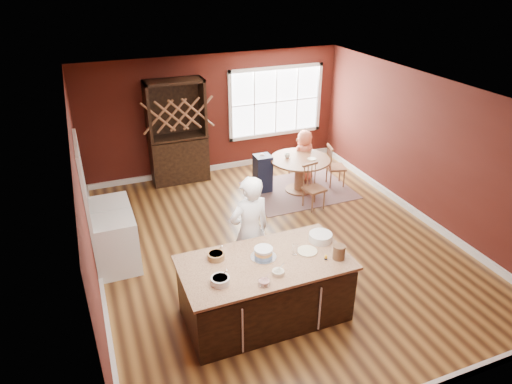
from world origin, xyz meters
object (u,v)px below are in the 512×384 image
at_px(washer, 117,245).
at_px(toddler, 261,155).
at_px(kitchen_island, 265,290).
at_px(chair_south, 314,187).
at_px(layer_cake, 263,253).
at_px(baker, 250,232).
at_px(chair_east, 336,165).
at_px(seated_woman, 304,156).
at_px(dryer, 113,225).
at_px(hutch, 177,132).
at_px(chair_north, 299,155).
at_px(dining_table, 300,168).
at_px(high_chair, 263,173).

bearing_deg(washer, toddler, 29.56).
distance_m(kitchen_island, toddler, 3.97).
relative_size(kitchen_island, chair_south, 2.45).
height_order(layer_cake, chair_south, layer_cake).
relative_size(kitchen_island, baker, 1.26).
distance_m(chair_east, seated_woman, 0.74).
xyz_separation_m(chair_south, toddler, (-0.68, 1.15, 0.35)).
bearing_deg(kitchen_island, baker, 84.11).
height_order(chair_south, dryer, chair_south).
bearing_deg(hutch, chair_north, -15.52).
relative_size(dining_table, chair_south, 1.36).
xyz_separation_m(kitchen_island, high_chair, (1.47, 3.63, -0.01)).
distance_m(washer, dryer, 0.64).
bearing_deg(chair_north, hutch, -20.52).
xyz_separation_m(layer_cake, chair_north, (2.55, 3.98, -0.50)).
distance_m(dining_table, baker, 3.32).
relative_size(chair_east, washer, 1.02).
xyz_separation_m(chair_east, toddler, (-1.62, 0.40, 0.34)).
distance_m(chair_south, hutch, 3.22).
xyz_separation_m(dining_table, chair_south, (-0.07, -0.80, -0.07)).
relative_size(dining_table, toddler, 4.86).
xyz_separation_m(hutch, dryer, (-1.70, -2.30, -0.68)).
xyz_separation_m(hutch, washer, (-1.70, -2.94, -0.68)).
xyz_separation_m(chair_east, hutch, (-3.12, 1.52, 0.67)).
bearing_deg(baker, seated_woman, -136.39).
xyz_separation_m(kitchen_island, seated_woman, (2.52, 3.77, 0.15)).
distance_m(layer_cake, high_chair, 3.86).
xyz_separation_m(high_chair, hutch, (-1.52, 1.17, 0.72)).
relative_size(dining_table, high_chair, 1.49).
xyz_separation_m(chair_south, high_chair, (-0.66, 1.10, -0.04)).
relative_size(layer_cake, chair_east, 0.37).
distance_m(kitchen_island, hutch, 4.85).
bearing_deg(high_chair, seated_woman, 8.45).
distance_m(baker, chair_east, 3.91).
height_order(layer_cake, washer, layer_cake).
relative_size(baker, chair_east, 1.91).
xyz_separation_m(baker, seated_woman, (2.44, 2.98, -0.31)).
bearing_deg(chair_north, chair_south, 69.22).
height_order(dining_table, chair_south, chair_south).
distance_m(baker, chair_south, 2.72).
relative_size(baker, dryer, 1.96).
bearing_deg(chair_east, kitchen_island, 150.28).
distance_m(seated_woman, dryer, 4.47).
bearing_deg(chair_east, washer, 119.72).
bearing_deg(seated_woman, baker, 39.68).
height_order(chair_north, high_chair, chair_north).
height_order(chair_east, washer, chair_east).
bearing_deg(baker, chair_east, -147.20).
bearing_deg(dryer, layer_cake, -53.62).
bearing_deg(chair_north, washer, 22.14).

